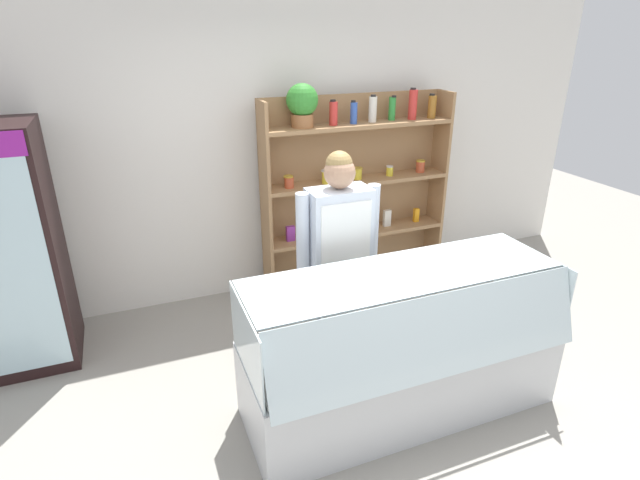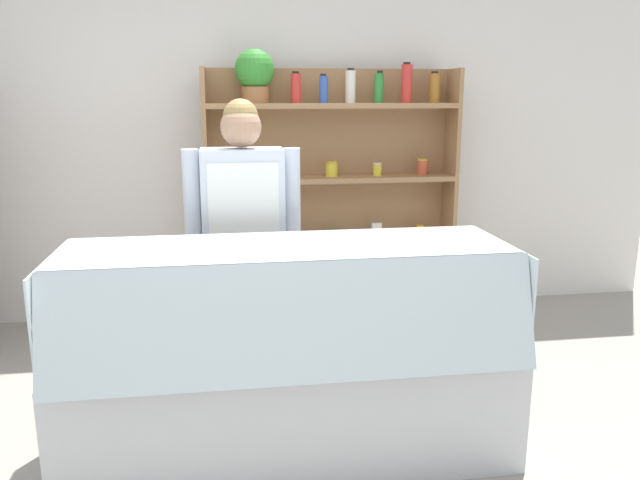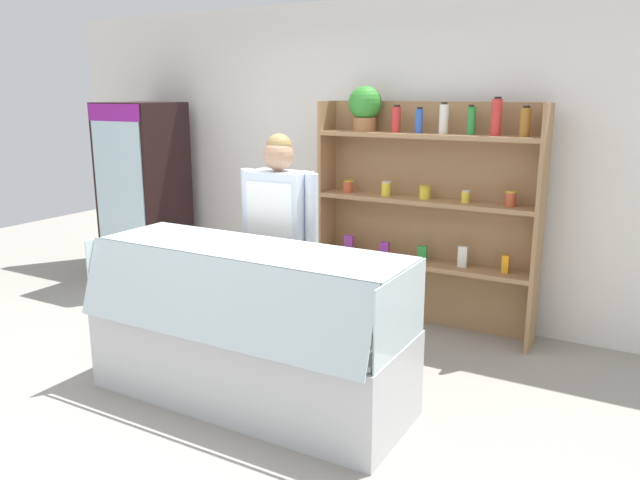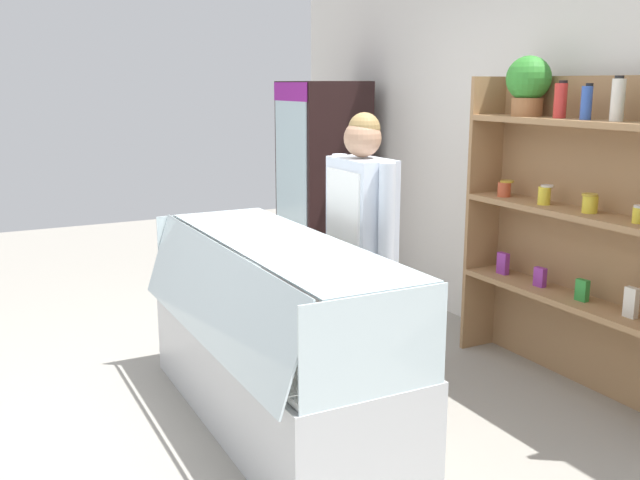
{
  "view_description": "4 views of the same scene",
  "coord_description": "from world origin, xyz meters",
  "px_view_note": "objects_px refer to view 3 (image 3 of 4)",
  "views": [
    {
      "loc": [
        -1.32,
        -2.27,
        2.41
      ],
      "look_at": [
        -0.16,
        0.66,
        1.06
      ],
      "focal_mm": 28.0,
      "sensor_mm": 36.0,
      "label": 1
    },
    {
      "loc": [
        -0.09,
        -2.65,
        1.67
      ],
      "look_at": [
        0.41,
        0.66,
        0.89
      ],
      "focal_mm": 35.0,
      "sensor_mm": 36.0,
      "label": 2
    },
    {
      "loc": [
        2.39,
        -2.92,
        1.94
      ],
      "look_at": [
        0.46,
        0.48,
        1.0
      ],
      "focal_mm": 35.0,
      "sensor_mm": 36.0,
      "label": 3
    },
    {
      "loc": [
        3.5,
        -1.39,
        1.82
      ],
      "look_at": [
        -0.07,
        0.47,
        0.93
      ],
      "focal_mm": 40.0,
      "sensor_mm": 36.0,
      "label": 4
    }
  ],
  "objects_px": {
    "drinks_fridge": "(144,195)",
    "shop_clerk": "(279,230)",
    "shelving_unit": "(420,195)",
    "deli_display_case": "(248,354)"
  },
  "relations": [
    {
      "from": "drinks_fridge",
      "to": "shop_clerk",
      "type": "xyz_separation_m",
      "value": [
        2.22,
        -0.91,
        0.06
      ]
    },
    {
      "from": "drinks_fridge",
      "to": "shop_clerk",
      "type": "relative_size",
      "value": 1.11
    },
    {
      "from": "drinks_fridge",
      "to": "shelving_unit",
      "type": "height_order",
      "value": "shelving_unit"
    },
    {
      "from": "drinks_fridge",
      "to": "shelving_unit",
      "type": "distance_m",
      "value": 2.85
    },
    {
      "from": "shelving_unit",
      "to": "deli_display_case",
      "type": "bearing_deg",
      "value": -103.89
    },
    {
      "from": "drinks_fridge",
      "to": "deli_display_case",
      "type": "relative_size",
      "value": 0.89
    },
    {
      "from": "deli_display_case",
      "to": "shop_clerk",
      "type": "xyz_separation_m",
      "value": [
        -0.18,
        0.64,
        0.67
      ]
    },
    {
      "from": "deli_display_case",
      "to": "shop_clerk",
      "type": "height_order",
      "value": "shop_clerk"
    },
    {
      "from": "shelving_unit",
      "to": "deli_display_case",
      "type": "xyz_separation_m",
      "value": [
        -0.44,
        -1.79,
        -0.8
      ]
    },
    {
      "from": "drinks_fridge",
      "to": "shelving_unit",
      "type": "xyz_separation_m",
      "value": [
        2.83,
        0.24,
        0.2
      ]
    }
  ]
}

